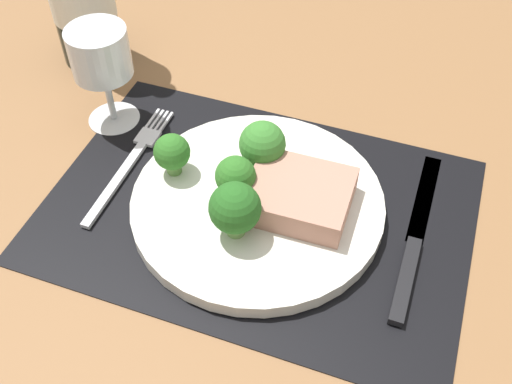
% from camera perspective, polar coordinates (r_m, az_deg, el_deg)
% --- Properties ---
extents(ground_plane, '(1.40, 1.10, 0.03)m').
position_cam_1_polar(ground_plane, '(0.66, 0.14, -2.59)').
color(ground_plane, brown).
extents(placemat, '(0.44, 0.31, 0.00)m').
position_cam_1_polar(placemat, '(0.64, 0.14, -1.65)').
color(placemat, black).
rests_on(placemat, ground_plane).
extents(plate, '(0.26, 0.26, 0.02)m').
position_cam_1_polar(plate, '(0.64, 0.14, -1.10)').
color(plate, silver).
rests_on(plate, placemat).
extents(steak, '(0.10, 0.09, 0.03)m').
position_cam_1_polar(steak, '(0.62, 4.02, -0.31)').
color(steak, tan).
rests_on(steak, plate).
extents(broccoli_back_left, '(0.05, 0.05, 0.06)m').
position_cam_1_polar(broccoli_back_left, '(0.64, 0.60, 4.44)').
color(broccoli_back_left, '#6B994C').
rests_on(broccoli_back_left, plate).
extents(broccoli_near_fork, '(0.04, 0.04, 0.05)m').
position_cam_1_polar(broccoli_near_fork, '(0.64, -7.86, 3.66)').
color(broccoli_near_fork, '#5B8942').
rests_on(broccoli_near_fork, plate).
extents(broccoli_front_edge, '(0.04, 0.04, 0.05)m').
position_cam_1_polar(broccoli_front_edge, '(0.61, -1.93, 1.41)').
color(broccoli_front_edge, '#6B994C').
rests_on(broccoli_front_edge, plate).
extents(broccoli_center, '(0.05, 0.05, 0.06)m').
position_cam_1_polar(broccoli_center, '(0.58, -1.98, -1.57)').
color(broccoli_center, '#6B994C').
rests_on(broccoli_center, plate).
extents(fork, '(0.02, 0.19, 0.01)m').
position_cam_1_polar(fork, '(0.70, -11.69, 2.75)').
color(fork, silver).
rests_on(fork, placemat).
extents(knife, '(0.02, 0.23, 0.01)m').
position_cam_1_polar(knife, '(0.63, 14.51, -4.82)').
color(knife, black).
rests_on(knife, placemat).
extents(wine_glass, '(0.07, 0.07, 0.12)m').
position_cam_1_polar(wine_glass, '(0.71, -14.31, 11.99)').
color(wine_glass, silver).
rests_on(wine_glass, ground_plane).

